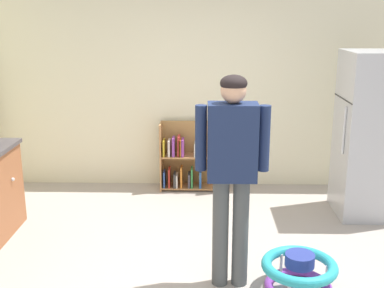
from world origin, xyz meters
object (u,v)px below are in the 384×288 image
(refrigerator, at_px, (373,135))
(standing_person, at_px, (232,164))
(bookshelf, at_px, (189,160))
(baby_walker, at_px, (299,273))

(refrigerator, height_order, standing_person, refrigerator)
(bookshelf, distance_m, baby_walker, 2.55)
(refrigerator, height_order, bookshelf, refrigerator)
(standing_person, distance_m, baby_walker, 1.04)
(refrigerator, relative_size, baby_walker, 2.95)
(standing_person, height_order, baby_walker, standing_person)
(refrigerator, bearing_deg, baby_walker, -123.09)
(bookshelf, xyz_separation_m, baby_walker, (0.95, -2.36, -0.22))
(refrigerator, distance_m, baby_walker, 2.07)
(refrigerator, height_order, baby_walker, refrigerator)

